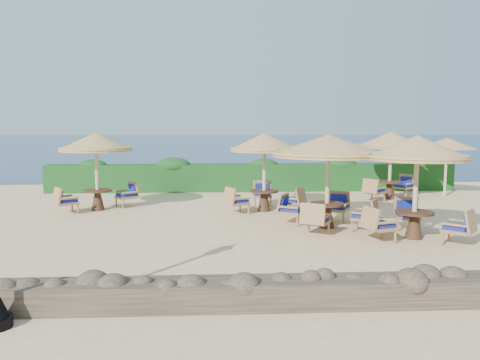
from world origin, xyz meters
TOP-DOWN VIEW (x-y plane):
  - ground at (0.00, 0.00)m, footprint 120.00×120.00m
  - sea at (0.00, 70.00)m, footprint 160.00×160.00m
  - hedge at (0.00, 7.20)m, footprint 18.00×0.90m
  - stone_wall at (0.00, -6.20)m, footprint 15.00×0.65m
  - extra_parasol at (7.80, 5.20)m, footprint 2.30×2.30m
  - cafe_set_0 at (1.53, -0.46)m, footprint 3.18×3.18m
  - cafe_set_1 at (3.46, -1.86)m, footprint 2.70×2.70m
  - cafe_set_2 at (-5.69, 2.69)m, footprint 2.69×2.44m
  - cafe_set_3 at (0.01, 2.24)m, footprint 2.77×2.58m
  - cafe_set_4 at (5.25, 4.63)m, footprint 2.63×2.55m

SIDE VIEW (x-z plane):
  - ground at x=0.00m, z-range 0.00..0.00m
  - sea at x=0.00m, z-range 0.00..0.00m
  - stone_wall at x=0.00m, z-range 0.00..0.44m
  - hedge at x=0.00m, z-range 0.00..1.20m
  - cafe_set_3 at x=0.01m, z-range 0.45..3.11m
  - cafe_set_1 at x=3.46m, z-range 0.51..3.17m
  - cafe_set_0 at x=1.53m, z-range 0.58..3.24m
  - cafe_set_2 at x=-5.69m, z-range 0.61..3.26m
  - cafe_set_4 at x=5.25m, z-range 0.63..3.29m
  - extra_parasol at x=7.80m, z-range 0.97..3.37m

